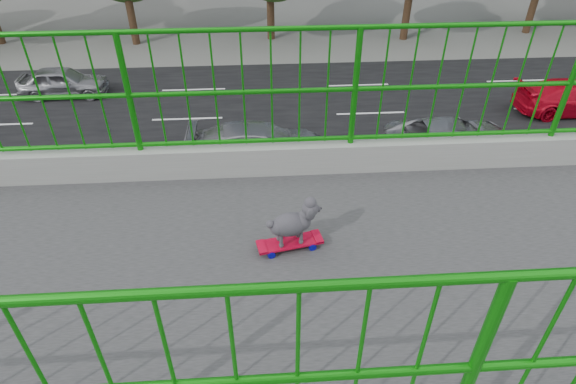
# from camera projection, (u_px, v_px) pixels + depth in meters

# --- Properties ---
(road) EXTENTS (18.00, 90.00, 0.02)m
(road) POSITION_uv_depth(u_px,v_px,m) (179.00, 156.00, 18.00)
(road) COLOR black
(road) RESTS_ON ground
(skateboard) EXTENTS (0.25, 0.55, 0.07)m
(skateboard) POSITION_uv_depth(u_px,v_px,m) (290.00, 243.00, 3.78)
(skateboard) COLOR red
(skateboard) RESTS_ON footbridge
(poodle) EXTENTS (0.24, 0.44, 0.37)m
(poodle) POSITION_uv_depth(u_px,v_px,m) (293.00, 222.00, 3.66)
(poodle) COLOR #312E34
(poodle) RESTS_ON skateboard
(car_0) EXTENTS (1.81, 4.51, 1.54)m
(car_0) POSITION_uv_depth(u_px,v_px,m) (72.00, 282.00, 11.84)
(car_0) COLOR gray
(car_0) RESTS_ON ground
(car_1) EXTENTS (1.67, 4.79, 1.58)m
(car_1) POSITION_uv_depth(u_px,v_px,m) (116.00, 202.00, 14.42)
(car_1) COLOR gray
(car_1) RESTS_ON ground
(car_2) EXTENTS (2.33, 5.05, 1.40)m
(car_2) POSITION_uv_depth(u_px,v_px,m) (453.00, 139.00, 17.65)
(car_2) COLOR gray
(car_2) RESTS_ON ground
(car_3) EXTENTS (1.96, 4.82, 1.40)m
(car_3) POSITION_uv_depth(u_px,v_px,m) (572.00, 97.00, 20.55)
(car_3) COLOR red
(car_3) RESTS_ON ground
(car_4) EXTENTS (1.60, 3.97, 1.35)m
(car_4) POSITION_uv_depth(u_px,v_px,m) (63.00, 82.00, 21.94)
(car_4) COLOR gray
(car_4) RESTS_ON ground
(car_5) EXTENTS (1.60, 4.59, 1.51)m
(car_5) POSITION_uv_depth(u_px,v_px,m) (234.00, 274.00, 12.06)
(car_5) COLOR black
(car_5) RESTS_ON ground
(car_7) EXTENTS (2.09, 5.14, 1.49)m
(car_7) POSITION_uv_depth(u_px,v_px,m) (260.00, 145.00, 17.24)
(car_7) COLOR gray
(car_7) RESTS_ON ground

